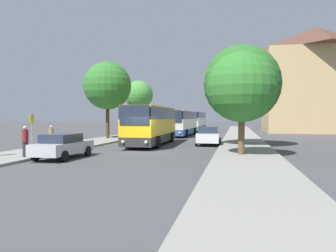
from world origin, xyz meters
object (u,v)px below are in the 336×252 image
pedestrian_waiting_near (25,141)px  pedestrian_walking_back (51,136)px  bus_stop_sign (32,128)px  parked_car_left_curb (63,146)px  tree_left_near (107,86)px  bus_middle (181,122)px  parked_car_right_near (209,136)px  bus_rear (195,121)px  tree_right_near (242,84)px  tree_left_far (139,95)px  bus_front (152,125)px  tree_right_mid (242,87)px

pedestrian_waiting_near → pedestrian_walking_back: pedestrian_waiting_near is taller
bus_stop_sign → pedestrian_walking_back: bearing=94.4°
pedestrian_walking_back → bus_stop_sign: bearing=162.1°
parked_car_left_curb → tree_left_near: tree_left_near is taller
bus_middle → parked_car_left_curb: bus_middle is taller
parked_car_right_near → bus_rear: bearing=-81.9°
bus_middle → tree_right_near: tree_right_near is taller
tree_left_far → bus_middle: bearing=-32.3°
bus_front → pedestrian_waiting_near: (-4.71, -11.07, -0.72)m
parked_car_left_curb → tree_right_near: bearing=46.5°
bus_rear → tree_left_near: bearing=-106.7°
bus_rear → tree_right_near: 29.06m
parked_car_right_near → tree_right_mid: tree_right_mid is taller
tree_right_mid → pedestrian_waiting_near: bearing=-162.4°
pedestrian_waiting_near → tree_right_mid: 13.33m
pedestrian_waiting_near → tree_left_near: (-1.88, 17.07, 4.83)m
tree_left_near → tree_right_mid: bearing=-42.8°
tree_left_far → bus_rear: bearing=54.4°
bus_front → tree_left_near: 9.81m
pedestrian_walking_back → tree_right_mid: 14.77m
tree_left_near → tree_right_near: bearing=-20.8°
parked_car_left_curb → pedestrian_waiting_near: size_ratio=2.50×
bus_front → tree_right_near: tree_right_near is taller
bus_middle → bus_rear: bus_rear is taller
bus_rear → parked_car_left_curb: (-3.16, -38.64, -1.04)m
pedestrian_waiting_near → tree_left_near: bearing=-160.4°
tree_left_far → tree_right_near: size_ratio=0.91×
bus_stop_sign → tree_left_near: tree_left_near is taller
tree_right_near → bus_middle: bearing=119.1°
parked_car_right_near → tree_left_near: bearing=-25.4°
bus_front → bus_middle: size_ratio=1.02×
bus_middle → pedestrian_waiting_near: (-4.99, -25.10, -0.69)m
bus_front → pedestrian_walking_back: 8.45m
tree_left_far → parked_car_right_near: bearing=-56.4°
parked_car_left_curb → bus_stop_sign: 4.42m
bus_stop_sign → pedestrian_waiting_near: (1.72, -3.20, -0.67)m
bus_front → bus_rear: bus_rear is taller
pedestrian_waiting_near → tree_left_near: 17.84m
bus_rear → bus_stop_sign: bearing=-100.1°
bus_rear → parked_car_left_curb: 38.78m
bus_rear → tree_right_mid: tree_right_mid is taller
parked_car_right_near → tree_left_near: (-11.52, 5.14, 5.07)m
pedestrian_walking_back → tree_left_near: size_ratio=0.20×
tree_right_near → bus_front: bearing=-176.0°
parked_car_right_near → pedestrian_walking_back: size_ratio=2.55×
parked_car_left_curb → tree_left_far: (-3.95, 28.69, 4.94)m
tree_right_near → tree_right_mid: (-0.16, -7.71, -0.98)m
parked_car_left_curb → pedestrian_walking_back: bearing=128.2°
bus_middle → pedestrian_walking_back: size_ratio=6.42×
bus_front → bus_stop_sign: size_ratio=4.28×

